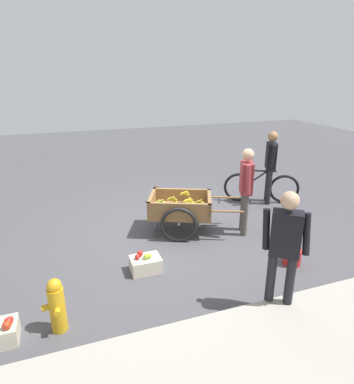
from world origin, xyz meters
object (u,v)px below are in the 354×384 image
Objects in this scene: fruit_cart at (181,209)px; vendor_person at (246,184)px; mixed_fruit_crate at (145,264)px; bystander_person at (285,243)px; cyclist_person at (271,161)px; dog at (166,192)px; plastic_bucket at (292,257)px; bicycle at (261,187)px; fire_hydrant at (57,305)px.

fruit_cart is 1.25m from vendor_person.
mixed_fruit_crate is 2.07m from bystander_person.
cyclist_person is 2.38m from dog.
vendor_person is 1.01× the size of bystander_person.
vendor_person reaches higher than dog.
vendor_person is 1.46m from plastic_bucket.
fire_hydrant is at bearing 31.60° from bicycle.
vendor_person is 3.56× the size of mixed_fruit_crate.
bicycle reaches higher than fruit_cart.
cyclist_person reaches higher than vendor_person.
fruit_cart is at bearing -53.74° from plastic_bucket.
fruit_cart is 1.48m from mixed_fruit_crate.
dog is 2.06× the size of plastic_bucket.
vendor_person is 0.98× the size of cyclist_person.
bystander_person is at bearing 44.24° from plastic_bucket.
bicycle is at bearing 163.14° from dog.
bicycle is 5.63× the size of plastic_bucket.
vendor_person is at bearing 41.79° from cyclist_person.
bicycle is 3.66m from mixed_fruit_crate.
bicycle is 3.42× the size of mixed_fruit_crate.
bystander_person is (-0.37, 2.46, 0.49)m from fruit_cart.
vendor_person is at bearing 156.74° from fruit_cart.
bicycle is at bearing -119.45° from bystander_person.
mixed_fruit_crate is 0.28× the size of bystander_person.
plastic_bucket is 0.17× the size of bystander_person.
mixed_fruit_crate is at bearing -145.64° from fire_hydrant.
vendor_person reaches higher than plastic_bucket.
plastic_bucket is (1.12, 2.34, -0.84)m from cyclist_person.
cyclist_person is at bearing 162.44° from dog.
fire_hydrant is at bearing 54.67° from dog.
fruit_cart is 4.13× the size of mixed_fruit_crate.
plastic_bucket is at bearing 64.43° from cyclist_person.
dog is 0.82× the size of fire_hydrant.
bicycle is at bearing -133.34° from vendor_person.
bicycle is (-2.20, -0.76, -0.08)m from fruit_cart.
bicycle is at bearing -112.23° from plastic_bucket.
bicycle is 0.63m from cyclist_person.
dog is (2.03, -0.62, -0.08)m from bicycle.
bicycle is at bearing -27.27° from cyclist_person.
bicycle is 3.75m from bystander_person.
cyclist_person is at bearing 152.73° from bicycle.
fire_hydrant is 2.51× the size of plastic_bucket.
plastic_bucket is 0.61× the size of mixed_fruit_crate.
mixed_fruit_crate is (2.00, 0.64, -0.81)m from vendor_person.
fruit_cart is 1.40m from dog.
dog is 2.72m from mixed_fruit_crate.
fruit_cart is at bearing 16.60° from cyclist_person.
bicycle is 5.14m from fire_hydrant.
vendor_person is 3.60m from fire_hydrant.
vendor_person is 2.14m from dog.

